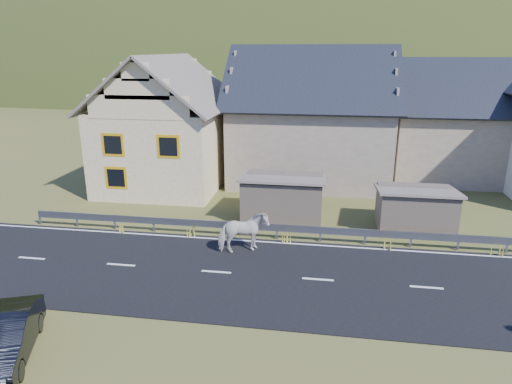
# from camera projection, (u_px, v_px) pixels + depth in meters

# --- Properties ---
(ground) EXTENTS (160.00, 160.00, 0.00)m
(ground) POSITION_uv_depth(u_px,v_px,m) (318.00, 280.00, 17.48)
(ground) COLOR #37471E
(ground) RESTS_ON ground
(road) EXTENTS (60.00, 7.00, 0.04)m
(road) POSITION_uv_depth(u_px,v_px,m) (318.00, 280.00, 17.48)
(road) COLOR black
(road) RESTS_ON ground
(lane_markings) EXTENTS (60.00, 6.60, 0.01)m
(lane_markings) POSITION_uv_depth(u_px,v_px,m) (318.00, 279.00, 17.47)
(lane_markings) COLOR silver
(lane_markings) RESTS_ON road
(guardrail) EXTENTS (28.10, 0.09, 0.75)m
(guardrail) POSITION_uv_depth(u_px,v_px,m) (320.00, 231.00, 20.78)
(guardrail) COLOR #93969B
(guardrail) RESTS_ON ground
(shed_left) EXTENTS (4.30, 3.30, 2.40)m
(shed_left) POSITION_uv_depth(u_px,v_px,m) (283.00, 198.00, 23.57)
(shed_left) COLOR #6D5E50
(shed_left) RESTS_ON ground
(shed_right) EXTENTS (3.80, 2.90, 2.20)m
(shed_right) POSITION_uv_depth(u_px,v_px,m) (415.00, 210.00, 22.17)
(shed_right) COLOR #6D5E50
(shed_right) RESTS_ON ground
(house_cream) EXTENTS (7.80, 9.80, 8.30)m
(house_cream) POSITION_uv_depth(u_px,v_px,m) (167.00, 117.00, 28.95)
(house_cream) COLOR beige
(house_cream) RESTS_ON ground
(house_stone_a) EXTENTS (10.80, 9.80, 8.90)m
(house_stone_a) POSITION_uv_depth(u_px,v_px,m) (312.00, 109.00, 30.37)
(house_stone_a) COLOR gray
(house_stone_a) RESTS_ON ground
(house_stone_b) EXTENTS (9.80, 8.80, 8.10)m
(house_stone_b) POSITION_uv_depth(u_px,v_px,m) (461.00, 114.00, 30.90)
(house_stone_b) COLOR gray
(house_stone_b) RESTS_ON ground
(mountain) EXTENTS (440.00, 280.00, 260.00)m
(mountain) POSITION_uv_depth(u_px,v_px,m) (339.00, 119.00, 192.35)
(mountain) COLOR #223512
(mountain) RESTS_ON ground
(conifer_patch) EXTENTS (76.00, 50.00, 28.00)m
(conifer_patch) POSITION_uv_depth(u_px,v_px,m) (131.00, 58.00, 127.41)
(conifer_patch) COLOR black
(conifer_patch) RESTS_ON ground
(horse) EXTENTS (1.76, 2.33, 1.79)m
(horse) POSITION_uv_depth(u_px,v_px,m) (243.00, 233.00, 19.58)
(horse) COLOR beige
(horse) RESTS_ON road
(car) EXTENTS (2.68, 4.10, 1.28)m
(car) POSITION_uv_depth(u_px,v_px,m) (5.00, 338.00, 12.93)
(car) COLOR black
(car) RESTS_ON ground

